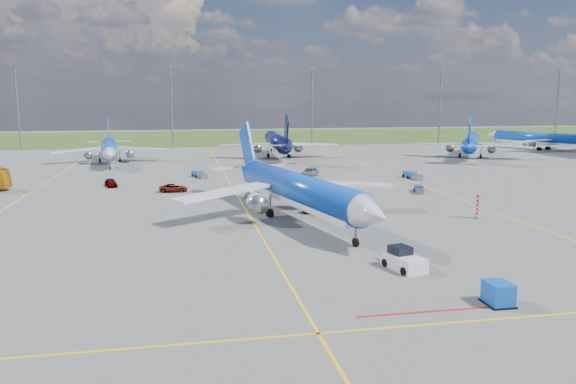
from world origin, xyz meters
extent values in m
plane|color=#5C5C5A|center=(0.00, 0.00, 0.00)|extent=(400.00, 400.00, 0.00)
cube|color=#2D4719|center=(0.00, 150.00, 0.00)|extent=(400.00, 80.00, 0.01)
cube|color=yellow|center=(0.00, 30.00, 0.01)|extent=(0.25, 160.00, 0.02)
cube|color=yellow|center=(0.00, -20.00, 0.01)|extent=(60.00, 0.25, 0.02)
cube|color=yellow|center=(-30.00, 40.00, 0.01)|extent=(0.25, 120.00, 0.02)
cube|color=yellow|center=(30.00, 40.00, 0.01)|extent=(0.25, 120.00, 0.02)
cube|color=#A5140F|center=(8.00, -18.00, 0.01)|extent=(10.00, 0.25, 0.02)
cylinder|color=slate|center=(-50.00, 110.00, 11.00)|extent=(0.50, 0.50, 22.00)
cube|color=slate|center=(-50.00, 110.00, 22.30)|extent=(2.20, 0.50, 0.80)
cylinder|color=slate|center=(-10.00, 110.00, 11.00)|extent=(0.50, 0.50, 22.00)
cube|color=slate|center=(-10.00, 110.00, 22.30)|extent=(2.20, 0.50, 0.80)
cylinder|color=slate|center=(30.00, 110.00, 11.00)|extent=(0.50, 0.50, 22.00)
cube|color=slate|center=(30.00, 110.00, 22.30)|extent=(2.20, 0.50, 0.80)
cylinder|color=slate|center=(70.00, 110.00, 11.00)|extent=(0.50, 0.50, 22.00)
cube|color=slate|center=(70.00, 110.00, 22.30)|extent=(2.20, 0.50, 0.80)
cylinder|color=slate|center=(110.00, 110.00, 11.00)|extent=(0.50, 0.50, 22.00)
cube|color=slate|center=(110.00, 110.00, 22.30)|extent=(2.20, 0.50, 0.80)
cylinder|color=red|center=(26.00, 8.00, 1.50)|extent=(0.50, 0.50, 3.00)
cube|color=silver|center=(9.94, -8.94, 0.60)|extent=(2.91, 4.23, 1.19)
cube|color=black|center=(9.80, -8.41, 1.42)|extent=(1.83, 1.96, 0.82)
cube|color=slate|center=(9.35, -6.64, 0.50)|extent=(0.77, 2.19, 0.18)
cube|color=#0D4ABA|center=(13.18, -17.61, 0.78)|extent=(1.59, 1.98, 1.56)
imported|color=#999999|center=(-18.81, 40.41, 0.66)|extent=(2.59, 4.14, 1.31)
imported|color=#999999|center=(-9.04, 33.67, 0.58)|extent=(4.30, 2.14, 1.17)
imported|color=#999999|center=(14.73, 46.34, 0.73)|extent=(4.60, 5.30, 1.47)
cube|color=#1A479E|center=(27.14, 27.19, 0.49)|extent=(1.97, 2.59, 0.97)
cube|color=slate|center=(26.33, 25.03, 0.40)|extent=(1.62, 2.03, 0.80)
cube|color=#1B5CA3|center=(-5.02, 49.47, 0.53)|extent=(2.08, 2.82, 1.06)
cube|color=slate|center=(-4.22, 47.09, 0.44)|extent=(1.71, 2.20, 0.87)
cube|color=#1B46A3|center=(31.48, 40.97, 0.57)|extent=(1.69, 2.82, 1.14)
cube|color=slate|center=(31.71, 38.28, 0.47)|extent=(1.43, 2.18, 0.94)
camera|label=1|loc=(-7.72, -50.75, 13.95)|focal=35.00mm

